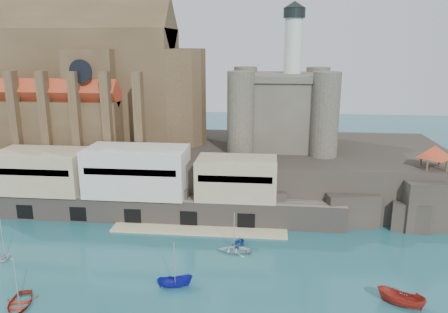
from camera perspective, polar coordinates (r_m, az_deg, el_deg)
ground at (r=60.45m, az=-8.07°, el=-16.54°), size 300.00×300.00×0.00m
promontory at (r=94.18m, az=-2.62°, el=-1.56°), size 100.00×36.00×10.00m
quay at (r=80.82m, az=-11.38°, el=-3.75°), size 70.00×12.00×13.05m
church at (r=99.67m, az=-16.43°, el=8.85°), size 47.00×25.93×30.51m
castle_keep at (r=92.09m, az=7.57°, el=6.49°), size 21.20×21.20×29.30m
rock_outcrop at (r=85.56m, az=25.21°, el=-5.31°), size 14.50×10.50×8.70m
pavilion at (r=83.36m, az=25.82°, el=0.38°), size 6.40×6.40×5.40m
boat_0 at (r=61.70m, az=-25.16°, el=-17.21°), size 4.23×2.25×5.69m
boat_2 at (r=60.40m, az=-6.40°, el=-16.51°), size 2.16×2.13×4.68m
boat_4 at (r=73.97m, az=-26.66°, el=-11.94°), size 2.51×1.75×2.69m
boat_5 at (r=60.44m, az=22.02°, el=-17.56°), size 2.86×2.83×5.68m
boat_6 at (r=68.78m, az=1.32°, el=-12.30°), size 1.11×3.68×5.14m
boat_7 at (r=70.67m, az=1.99°, el=-11.53°), size 3.25×2.55×3.29m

